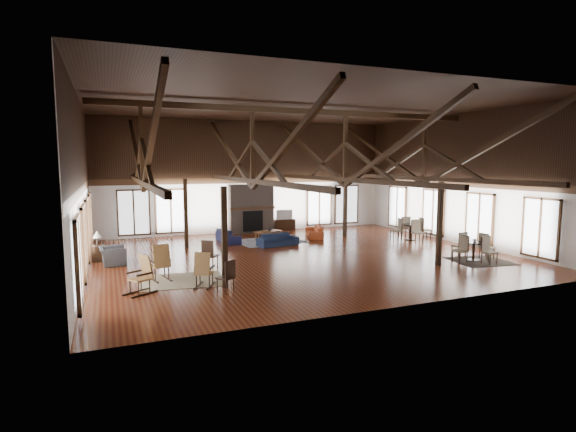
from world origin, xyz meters
name	(u,v)px	position (x,y,z in m)	size (l,w,h in m)	color
floor	(300,255)	(0.00, 0.00, 0.00)	(16.00, 16.00, 0.00)	brown
ceiling	(301,105)	(0.00, 0.00, 6.00)	(16.00, 14.00, 0.02)	black
wall_back	(249,177)	(0.00, 7.00, 3.00)	(16.00, 0.02, 6.00)	white
wall_front	(410,192)	(0.00, -7.00, 3.00)	(16.00, 0.02, 6.00)	white
wall_left	(80,185)	(-8.00, 0.00, 3.00)	(0.02, 14.00, 6.00)	white
wall_right	(458,179)	(8.00, 0.00, 3.00)	(0.02, 14.00, 6.00)	white
roof_truss	(301,156)	(0.00, 0.00, 4.03)	(15.60, 14.07, 3.14)	black
post_grid	(300,218)	(0.00, 0.00, 1.52)	(8.16, 7.16, 3.05)	black
fireplace	(251,209)	(0.00, 6.67, 1.29)	(2.50, 0.69, 2.60)	#68594F
ceiling_fan	(323,163)	(0.50, -1.00, 3.73)	(1.60, 1.60, 0.75)	black
sofa_navy_front	(278,240)	(-0.08, 2.38, 0.27)	(1.85, 0.73, 0.54)	#151F3A
sofa_navy_left	(228,236)	(-1.93, 4.16, 0.29)	(0.78, 1.99, 0.58)	#141739
sofa_orange	(314,232)	(2.51, 3.96, 0.27)	(0.74, 1.88, 0.55)	#B24922
coffee_table	(268,232)	(-0.09, 3.67, 0.44)	(1.44, 1.06, 0.50)	brown
vase	(270,229)	(-0.02, 3.62, 0.60)	(0.19, 0.19, 0.20)	#B2B2B2
armchair	(113,256)	(-7.09, 1.06, 0.33)	(0.89, 1.02, 0.66)	#2D2D2F
side_table_lamp	(98,250)	(-7.60, 1.90, 0.44)	(0.46, 0.46, 1.17)	black
rocking_chair_a	(161,263)	(-5.70, -1.94, 0.56)	(0.67, 1.00, 1.19)	olive
rocking_chair_b	(203,271)	(-4.60, -3.24, 0.51)	(0.80, 0.96, 1.09)	olive
rocking_chair_c	(143,275)	(-6.34, -3.18, 0.53)	(0.98, 0.84, 1.12)	olive
side_chair_a	(209,252)	(-3.97, -1.10, 0.62)	(0.64, 0.64, 1.08)	black
side_chair_b	(228,274)	(-4.08, -4.13, 0.57)	(0.57, 0.57, 0.98)	black
cafe_table_near	(474,248)	(5.79, -3.38, 0.50)	(1.94, 1.94, 1.01)	black
cafe_table_far	(411,229)	(6.50, 1.42, 0.53)	(2.07, 2.07, 1.06)	black
cup_near	(475,240)	(5.88, -3.32, 0.78)	(0.13, 0.13, 0.10)	#B2B2B2
cup_far	(413,224)	(6.57, 1.35, 0.81)	(0.12, 0.12, 0.09)	#B2B2B2
tv_console	(284,225)	(1.94, 6.75, 0.31)	(1.22, 0.46, 0.61)	black
television	(284,214)	(1.94, 6.75, 0.88)	(0.94, 0.12, 0.54)	#B2B2B2
rug_tan	(182,280)	(-5.09, -2.20, 0.01)	(2.56, 2.01, 0.01)	#C1B286
rug_navy	(270,241)	(-0.04, 3.61, 0.01)	(3.11, 2.34, 0.01)	#161B3F
rug_dark	(480,261)	(5.96, -3.58, 0.01)	(2.08, 1.89, 0.01)	black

